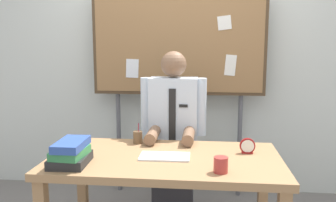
{
  "coord_description": "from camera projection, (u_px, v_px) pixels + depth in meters",
  "views": [
    {
      "loc": [
        0.26,
        -2.29,
        1.5
      ],
      "look_at": [
        0.0,
        0.19,
        1.1
      ],
      "focal_mm": 37.86,
      "sensor_mm": 36.0,
      "label": 1
    }
  ],
  "objects": [
    {
      "name": "open_notebook",
      "position": [
        164.0,
        156.0,
        2.37
      ],
      "size": [
        0.34,
        0.19,
        0.01
      ],
      "primitive_type": "cube",
      "rotation": [
        0.0,
        0.0,
        0.02
      ],
      "color": "white",
      "rests_on": "desk"
    },
    {
      "name": "desk",
      "position": [
        165.0,
        169.0,
        2.41
      ],
      "size": [
        1.56,
        0.83,
        0.75
      ],
      "color": "#9E754C",
      "rests_on": "ground_plane"
    },
    {
      "name": "person",
      "position": [
        173.0,
        142.0,
        3.01
      ],
      "size": [
        0.55,
        0.56,
        1.45
      ],
      "color": "#2D2D33",
      "rests_on": "ground_plane"
    },
    {
      "name": "back_wall",
      "position": [
        180.0,
        59.0,
        3.59
      ],
      "size": [
        6.4,
        0.08,
        2.7
      ],
      "primitive_type": "cube",
      "color": "silver",
      "rests_on": "ground_plane"
    },
    {
      "name": "pen_holder",
      "position": [
        138.0,
        137.0,
        2.7
      ],
      "size": [
        0.07,
        0.07,
        0.16
      ],
      "color": "brown",
      "rests_on": "desk"
    },
    {
      "name": "book_stack",
      "position": [
        71.0,
        153.0,
        2.21
      ],
      "size": [
        0.23,
        0.3,
        0.16
      ],
      "color": "#262626",
      "rests_on": "desk"
    },
    {
      "name": "coffee_mug",
      "position": [
        221.0,
        165.0,
        2.09
      ],
      "size": [
        0.09,
        0.09,
        0.09
      ],
      "primitive_type": "cylinder",
      "color": "#B23833",
      "rests_on": "desk"
    },
    {
      "name": "bulletin_board",
      "position": [
        178.0,
        46.0,
        3.37
      ],
      "size": [
        1.66,
        0.09,
        2.01
      ],
      "color": "#4C3823",
      "rests_on": "ground_plane"
    },
    {
      "name": "desk_clock",
      "position": [
        247.0,
        146.0,
        2.46
      ],
      "size": [
        0.11,
        0.04,
        0.11
      ],
      "color": "maroon",
      "rests_on": "desk"
    }
  ]
}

